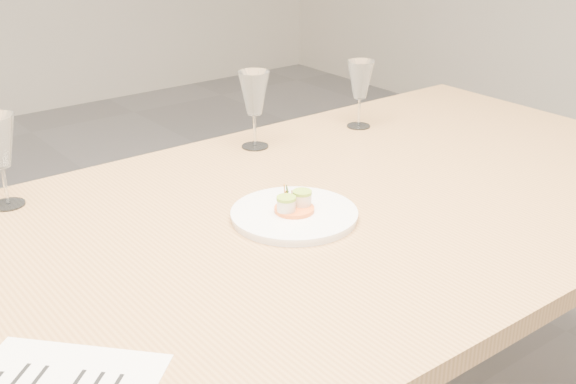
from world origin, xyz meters
TOP-DOWN VIEW (x-y plane):
  - dining_table at (0.00, 0.00)m, footprint 2.40×1.00m
  - dinner_plate at (0.18, -0.01)m, footprint 0.25×0.25m
  - wine_glass_2 at (0.36, 0.38)m, footprint 0.08×0.08m
  - wine_glass_3 at (0.68, 0.34)m, footprint 0.07×0.07m

SIDE VIEW (x-z plane):
  - dining_table at x=0.00m, z-range 0.31..1.06m
  - dinner_plate at x=0.18m, z-range 0.73..0.80m
  - wine_glass_3 at x=0.68m, z-range 0.79..0.97m
  - wine_glass_2 at x=0.36m, z-range 0.79..0.98m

